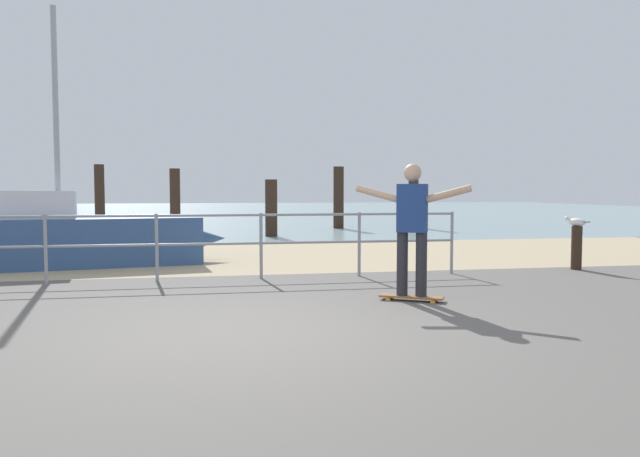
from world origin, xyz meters
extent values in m
cube|color=#605B56|center=(0.00, -1.00, 0.00)|extent=(24.00, 10.00, 0.04)
cube|color=tan|center=(0.00, 7.00, 0.00)|extent=(24.00, 6.00, 0.04)
cube|color=#849EA3|center=(0.00, 35.00, 0.00)|extent=(72.00, 50.00, 0.04)
cylinder|color=gray|center=(-2.77, 3.60, 0.53)|extent=(0.05, 0.05, 1.05)
cylinder|color=gray|center=(-1.18, 3.60, 0.53)|extent=(0.05, 0.05, 1.05)
cylinder|color=gray|center=(0.40, 3.60, 0.53)|extent=(0.05, 0.05, 1.05)
cylinder|color=gray|center=(1.99, 3.60, 0.53)|extent=(0.05, 0.05, 1.05)
cylinder|color=gray|center=(3.57, 3.60, 0.53)|extent=(0.05, 0.05, 1.05)
cylinder|color=gray|center=(-1.97, 3.60, 1.02)|extent=(11.09, 0.04, 0.04)
cylinder|color=gray|center=(-1.97, 3.60, 0.58)|extent=(11.09, 0.04, 0.04)
cube|color=#335184|center=(-2.78, 5.88, 0.45)|extent=(4.57, 2.13, 0.90)
cone|color=#335184|center=(-0.61, 6.25, 0.45)|extent=(1.21, 0.94, 0.77)
cylinder|color=#9EA0A5|center=(-3.08, 5.83, 2.79)|extent=(0.10, 0.10, 3.79)
cube|color=silver|center=(-3.37, 5.78, 1.15)|extent=(1.34, 1.09, 0.50)
cube|color=brown|center=(2.09, 1.33, 0.07)|extent=(0.79, 0.57, 0.02)
cylinder|color=orange|center=(2.37, 1.26, 0.03)|extent=(0.07, 0.06, 0.06)
cylinder|color=orange|center=(2.29, 1.12, 0.03)|extent=(0.07, 0.06, 0.06)
cylinder|color=orange|center=(1.88, 1.54, 0.03)|extent=(0.07, 0.06, 0.06)
cylinder|color=orange|center=(1.80, 1.40, 0.03)|extent=(0.07, 0.06, 0.06)
cylinder|color=#26262B|center=(2.19, 1.27, 0.48)|extent=(0.14, 0.14, 0.80)
cylinder|color=#26262B|center=(1.98, 1.39, 0.48)|extent=(0.14, 0.14, 0.80)
cube|color=navy|center=(2.09, 1.33, 1.18)|extent=(0.41, 0.35, 0.60)
sphere|color=tan|center=(2.09, 1.33, 1.62)|extent=(0.22, 0.22, 0.22)
cylinder|color=tan|center=(2.47, 1.11, 1.36)|extent=(0.53, 0.35, 0.23)
cylinder|color=tan|center=(1.70, 1.55, 1.36)|extent=(0.53, 0.35, 0.23)
cylinder|color=#332319|center=(5.92, 3.68, 0.39)|extent=(0.18, 0.18, 0.78)
ellipsoid|color=white|center=(5.92, 3.68, 0.85)|extent=(0.26, 0.35, 0.14)
sphere|color=white|center=(5.84, 3.85, 0.91)|extent=(0.09, 0.09, 0.09)
cone|color=gold|center=(5.82, 3.90, 0.91)|extent=(0.04, 0.06, 0.02)
cube|color=slate|center=(5.99, 3.54, 0.86)|extent=(0.12, 0.14, 0.02)
cylinder|color=#332319|center=(-4.14, 16.59, 1.15)|extent=(0.34, 0.34, 2.31)
cylinder|color=#332319|center=(-1.33, 12.22, 1.02)|extent=(0.30, 0.30, 2.03)
cylinder|color=#332319|center=(1.47, 12.29, 0.86)|extent=(0.36, 0.36, 1.72)
cylinder|color=#332319|center=(4.28, 15.67, 1.13)|extent=(0.37, 0.37, 2.26)
cylinder|color=#332319|center=(7.08, 15.56, 1.11)|extent=(0.37, 0.37, 2.23)
camera|label=1|loc=(-0.43, -5.88, 1.41)|focal=34.12mm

